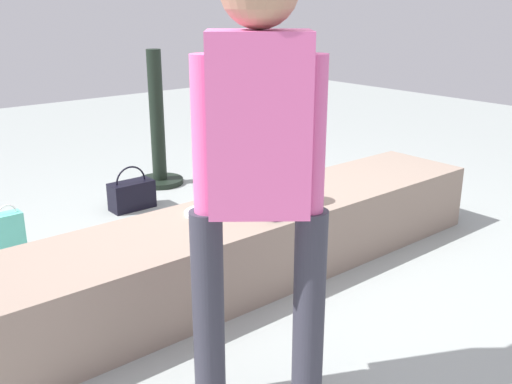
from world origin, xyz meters
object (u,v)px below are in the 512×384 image
Objects in this scene: child_seated at (257,167)px; cake_plate at (206,209)px; water_bottle_far_side at (115,252)px; water_bottle_near_gift at (294,191)px; party_cup_red at (215,223)px; handbag_black_leather at (132,194)px; gift_bag at (0,239)px; adult_standing at (259,155)px; handbag_brown_canvas at (260,182)px; cake_box_white at (303,182)px.

child_seated is 2.16× the size of cake_plate.
cake_plate is at bearing -60.52° from water_bottle_far_side.
child_seated is at bearing -47.17° from water_bottle_far_side.
water_bottle_near_gift is at bearing 37.15° from child_seated.
water_bottle_near_gift reaches higher than party_cup_red.
child_seated is 1.43m from handbag_black_leather.
water_bottle_far_side is (-0.53, 0.57, -0.51)m from child_seated.
adult_standing is at bearing -79.63° from gift_bag.
water_bottle_near_gift is at bearing 27.52° from cake_plate.
party_cup_red is (0.44, 0.55, -0.35)m from cake_plate.
cake_plate is 0.66× the size of handbag_brown_canvas.
cake_plate reaches higher than party_cup_red.
cake_plate is (-0.26, 0.09, -0.19)m from child_seated.
adult_standing is at bearing -137.78° from cake_box_white.
child_seated reaches higher than water_bottle_far_side.
water_bottle_far_side is at bearing 132.83° from child_seated.
handbag_black_leather is at bearing 79.15° from cake_plate.
child_seated is 1.36m from handbag_brown_canvas.
adult_standing is at bearing -130.15° from handbag_brown_canvas.
gift_bag is 3.01× the size of party_cup_red.
handbag_brown_canvas is at bearing 39.04° from cake_plate.
cake_plate is at bearing -152.48° from water_bottle_near_gift.
handbag_brown_canvas reaches higher than gift_bag.
cake_plate is 0.79m from party_cup_red.
adult_standing reaches higher than child_seated.
child_seated reaches higher than gift_bag.
party_cup_red is (-0.74, -0.06, -0.04)m from water_bottle_near_gift.
cake_box_white is 0.39m from handbag_brown_canvas.
cake_box_white is (1.87, 1.69, -0.87)m from adult_standing.
water_bottle_near_gift is 1.47m from water_bottle_far_side.
child_seated is 2.44× the size of water_bottle_near_gift.
cake_plate reaches higher than water_bottle_far_side.
handbag_black_leather reaches higher than water_bottle_near_gift.
party_cup_red is (0.72, 0.07, -0.03)m from water_bottle_far_side.
cake_box_white is at bearing 34.63° from water_bottle_near_gift.
adult_standing is 7.78× the size of water_bottle_near_gift.
handbag_brown_canvas is at bearing 16.07° from water_bottle_far_side.
gift_bag is 1.06× the size of handbag_black_leather.
child_seated is 1.49m from gift_bag.
gift_bag is (-0.33, 1.82, -0.79)m from adult_standing.
cake_plate is 0.64m from water_bottle_far_side.
gift_bag is at bearing 170.71° from water_bottle_near_gift.
water_bottle_near_gift is (1.92, -0.31, -0.05)m from gift_bag.
party_cup_red is 1.05m from cake_box_white.
party_cup_red is at bearing 51.36° from cake_plate.
cake_box_white is at bearing 42.22° from adult_standing.
party_cup_red is 0.72m from handbag_brown_canvas.
cake_plate reaches higher than gift_bag.
water_bottle_far_side is at bearing -169.54° from cake_box_white.
cake_plate is 0.68× the size of cake_box_white.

